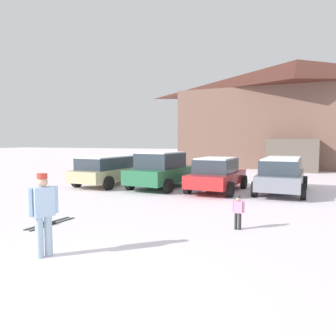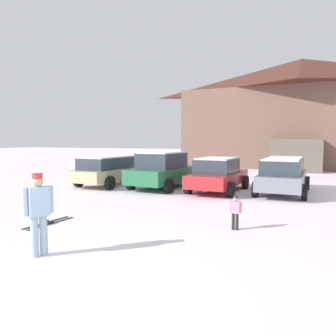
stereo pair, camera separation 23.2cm
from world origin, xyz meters
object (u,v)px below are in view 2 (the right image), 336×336
(ski_lodge, at_px, (300,113))
(parked_beige_suv, at_px, (111,169))
(pair_of_skis, at_px, (49,223))
(parked_green_coupe, at_px, (163,170))
(parked_grey_wagon, at_px, (283,174))
(skier_adult_in_blue_parka, at_px, (38,210))
(skier_child_in_pink_snowsuit, at_px, (235,211))
(parked_red_sedan, at_px, (218,174))

(ski_lodge, distance_m, parked_beige_suv, 19.09)
(parked_beige_suv, relative_size, pair_of_skis, 2.87)
(parked_beige_suv, height_order, pair_of_skis, parked_beige_suv)
(parked_green_coupe, xyz_separation_m, parked_grey_wagon, (5.47, 0.49, -0.03))
(skier_adult_in_blue_parka, distance_m, pair_of_skis, 2.84)
(parked_grey_wagon, distance_m, skier_child_in_pink_snowsuit, 6.75)
(parked_green_coupe, bearing_deg, pair_of_skis, -92.03)
(skier_adult_in_blue_parka, bearing_deg, parked_beige_suv, 114.51)
(parked_red_sedan, bearing_deg, pair_of_skis, -111.98)
(skier_adult_in_blue_parka, bearing_deg, skier_child_in_pink_snowsuit, 46.36)
(parked_beige_suv, xyz_separation_m, pair_of_skis, (2.67, -7.46, -0.81))
(parked_red_sedan, bearing_deg, skier_adult_in_blue_parka, -97.86)
(parked_red_sedan, relative_size, parked_grey_wagon, 0.90)
(parked_beige_suv, bearing_deg, skier_child_in_pink_snowsuit, -38.84)
(pair_of_skis, bearing_deg, skier_adult_in_blue_parka, -51.22)
(parked_beige_suv, relative_size, parked_grey_wagon, 0.96)
(parked_beige_suv, bearing_deg, parked_grey_wagon, 3.83)
(parked_beige_suv, distance_m, parked_red_sedan, 5.67)
(skier_child_in_pink_snowsuit, distance_m, skier_adult_in_blue_parka, 4.74)
(parked_green_coupe, relative_size, pair_of_skis, 2.81)
(parked_green_coupe, xyz_separation_m, pair_of_skis, (-0.27, -7.53, -0.86))
(parked_beige_suv, xyz_separation_m, parked_green_coupe, (2.94, 0.07, 0.05))
(ski_lodge, height_order, pair_of_skis, ski_lodge)
(parked_red_sedan, distance_m, skier_adult_in_blue_parka, 9.59)
(ski_lodge, bearing_deg, parked_grey_wagon, -91.57)
(parked_grey_wagon, xyz_separation_m, pair_of_skis, (-5.74, -8.02, -0.83))
(parked_beige_suv, bearing_deg, parked_green_coupe, 1.33)
(parked_green_coupe, height_order, parked_grey_wagon, parked_green_coupe)
(parked_red_sedan, distance_m, pair_of_skis, 8.03)
(parked_red_sedan, bearing_deg, skier_child_in_pink_snowsuit, -72.26)
(parked_beige_suv, relative_size, parked_red_sedan, 1.07)
(parked_beige_suv, distance_m, pair_of_skis, 7.96)
(parked_red_sedan, xyz_separation_m, skier_child_in_pink_snowsuit, (1.95, -6.08, -0.28))
(skier_child_in_pink_snowsuit, height_order, skier_adult_in_blue_parka, skier_adult_in_blue_parka)
(parked_green_coupe, distance_m, parked_grey_wagon, 5.50)
(skier_child_in_pink_snowsuit, bearing_deg, ski_lodge, 86.86)
(ski_lodge, height_order, parked_red_sedan, ski_lodge)
(parked_red_sedan, distance_m, parked_grey_wagon, 2.82)
(parked_beige_suv, height_order, parked_green_coupe, parked_green_coupe)
(parked_green_coupe, height_order, skier_child_in_pink_snowsuit, parked_green_coupe)
(parked_red_sedan, relative_size, skier_adult_in_blue_parka, 2.62)
(parked_grey_wagon, bearing_deg, ski_lodge, 88.43)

